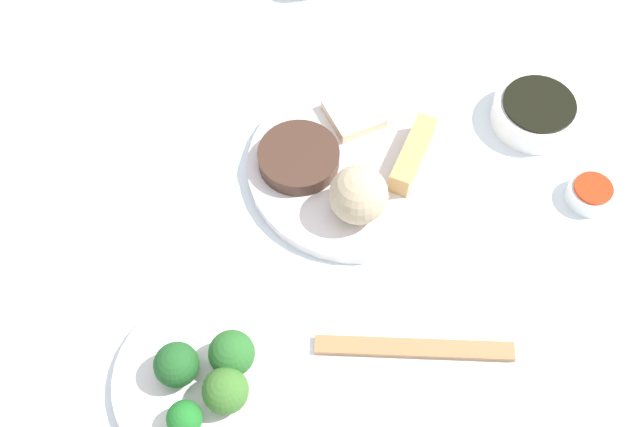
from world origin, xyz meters
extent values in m
cube|color=white|center=(0.00, 0.00, 0.01)|extent=(2.20, 2.20, 0.02)
cylinder|color=white|center=(-0.04, -0.01, 0.03)|extent=(0.27, 0.27, 0.02)
sphere|color=tan|center=(0.02, -0.04, 0.07)|extent=(0.07, 0.07, 0.07)
cube|color=tan|center=(-0.01, 0.05, 0.05)|extent=(0.09, 0.09, 0.03)
cube|color=beige|center=(-0.10, 0.02, 0.04)|extent=(0.07, 0.06, 0.02)
cylinder|color=#41291E|center=(-0.07, -0.07, 0.05)|extent=(0.10, 0.10, 0.02)
cylinder|color=white|center=(0.13, -0.27, 0.03)|extent=(0.20, 0.20, 0.01)
sphere|color=#205823|center=(0.11, -0.30, 0.06)|extent=(0.05, 0.05, 0.05)
sphere|color=#3C6F29|center=(0.16, -0.26, 0.06)|extent=(0.05, 0.05, 0.05)
sphere|color=#1F7125|center=(0.17, -0.31, 0.05)|extent=(0.04, 0.04, 0.04)
sphere|color=#296627|center=(0.13, -0.24, 0.06)|extent=(0.05, 0.05, 0.05)
cylinder|color=white|center=(-0.01, 0.23, 0.04)|extent=(0.11, 0.11, 0.03)
cylinder|color=black|center=(-0.01, 0.23, 0.05)|extent=(0.09, 0.09, 0.00)
cylinder|color=white|center=(0.12, 0.22, 0.03)|extent=(0.06, 0.06, 0.02)
cylinder|color=red|center=(0.12, 0.22, 0.04)|extent=(0.05, 0.05, 0.00)
cube|color=#A67246|center=(0.19, -0.06, 0.02)|extent=(0.12, 0.20, 0.01)
camera|label=1|loc=(0.40, -0.27, 0.78)|focal=41.09mm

